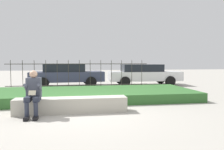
{
  "coord_description": "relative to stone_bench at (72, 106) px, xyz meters",
  "views": [
    {
      "loc": [
        -0.18,
        -6.33,
        1.48
      ],
      "look_at": [
        1.1,
        1.34,
        0.99
      ],
      "focal_mm": 35.0,
      "sensor_mm": 36.0,
      "label": 1
    }
  ],
  "objects": [
    {
      "name": "car_parked_center",
      "position": [
        -0.42,
        6.78,
        0.53
      ],
      "size": [
        4.31,
        2.16,
        1.35
      ],
      "rotation": [
        0.0,
        0.0,
        0.07
      ],
      "color": "#383D56",
      "rests_on": "ground_plane"
    },
    {
      "name": "iron_fence",
      "position": [
        0.31,
        4.5,
        0.61
      ],
      "size": [
        6.9,
        0.03,
        1.54
      ],
      "color": "#332D28",
      "rests_on": "ground_plane"
    },
    {
      "name": "car_parked_right",
      "position": [
        4.29,
        6.71,
        0.5
      ],
      "size": [
        4.45,
        2.01,
        1.29
      ],
      "rotation": [
        0.0,
        0.0,
        -0.04
      ],
      "color": "silver",
      "rests_on": "ground_plane"
    },
    {
      "name": "grass_berm",
      "position": [
        0.31,
        2.26,
        -0.02
      ],
      "size": [
        8.9,
        3.11,
        0.34
      ],
      "color": "#33662D",
      "rests_on": "ground_plane"
    },
    {
      "name": "person_seated_reader",
      "position": [
        -1.0,
        -0.29,
        0.48
      ],
      "size": [
        0.42,
        0.73,
        1.24
      ],
      "color": "black",
      "rests_on": "ground_plane"
    },
    {
      "name": "stone_bench",
      "position": [
        0.0,
        0.0,
        0.0
      ],
      "size": [
        3.19,
        0.51,
        0.44
      ],
      "color": "#B7B2A3",
      "rests_on": "ground_plane"
    },
    {
      "name": "ground_plane",
      "position": [
        0.31,
        0.0,
        -0.19
      ],
      "size": [
        60.0,
        60.0,
        0.0
      ],
      "primitive_type": "plane",
      "color": "#A8A399"
    }
  ]
}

